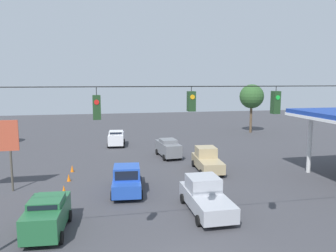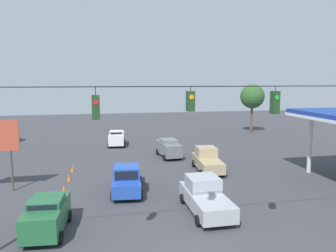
% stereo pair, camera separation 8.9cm
% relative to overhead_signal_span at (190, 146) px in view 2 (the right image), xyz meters
% --- Properties ---
extents(overhead_signal_span, '(21.14, 0.38, 8.62)m').
position_rel_overhead_signal_span_xyz_m(overhead_signal_span, '(0.00, 0.00, 0.00)').
color(overhead_signal_span, '#939399').
rests_on(overhead_signal_span, ground_plane).
extents(sedan_green_parked_shoulder, '(2.29, 4.31, 1.95)m').
position_rel_overhead_signal_span_xyz_m(sedan_green_parked_shoulder, '(6.83, -4.11, -4.32)').
color(sedan_green_parked_shoulder, '#236038').
rests_on(sedan_green_parked_shoulder, ground_plane).
extents(pickup_truck_silver_crossing_near, '(2.32, 5.49, 2.12)m').
position_rel_overhead_signal_span_xyz_m(pickup_truck_silver_crossing_near, '(-2.43, -5.17, -4.36)').
color(pickup_truck_silver_crossing_near, '#A8AAB2').
rests_on(pickup_truck_silver_crossing_near, ground_plane).
extents(sedan_white_withflow_deep, '(2.37, 4.05, 1.90)m').
position_rel_overhead_signal_span_xyz_m(sedan_white_withflow_deep, '(1.97, -27.42, -4.35)').
color(sedan_white_withflow_deep, silver).
rests_on(sedan_white_withflow_deep, ground_plane).
extents(pickup_truck_blue_withflow_mid, '(2.58, 5.40, 2.12)m').
position_rel_overhead_signal_span_xyz_m(pickup_truck_blue_withflow_mid, '(2.10, -9.75, -4.36)').
color(pickup_truck_blue_withflow_mid, '#234CB2').
rests_on(pickup_truck_blue_withflow_mid, ground_plane).
extents(sedan_grey_oncoming_deep, '(2.24, 4.51, 1.95)m').
position_rel_overhead_signal_span_xyz_m(sedan_grey_oncoming_deep, '(-3.18, -20.09, -4.32)').
color(sedan_grey_oncoming_deep, slate).
rests_on(sedan_grey_oncoming_deep, ground_plane).
extents(pickup_truck_tan_oncoming_far, '(2.42, 5.19, 2.12)m').
position_rel_overhead_signal_span_xyz_m(pickup_truck_tan_oncoming_far, '(-5.53, -14.08, -4.36)').
color(pickup_truck_tan_oncoming_far, tan).
rests_on(pickup_truck_tan_oncoming_far, ground_plane).
extents(traffic_cone_nearest, '(0.31, 0.31, 0.62)m').
position_rel_overhead_signal_span_xyz_m(traffic_cone_nearest, '(6.61, -4.48, -5.03)').
color(traffic_cone_nearest, orange).
rests_on(traffic_cone_nearest, ground_plane).
extents(traffic_cone_second, '(0.31, 0.31, 0.62)m').
position_rel_overhead_signal_span_xyz_m(traffic_cone_second, '(6.67, -7.19, -5.03)').
color(traffic_cone_second, orange).
rests_on(traffic_cone_second, ground_plane).
extents(traffic_cone_third, '(0.31, 0.31, 0.62)m').
position_rel_overhead_signal_span_xyz_m(traffic_cone_third, '(6.63, -10.44, -5.03)').
color(traffic_cone_third, orange).
rests_on(traffic_cone_third, ground_plane).
extents(traffic_cone_fourth, '(0.31, 0.31, 0.62)m').
position_rel_overhead_signal_span_xyz_m(traffic_cone_fourth, '(6.55, -13.39, -5.03)').
color(traffic_cone_fourth, orange).
rests_on(traffic_cone_fourth, ground_plane).
extents(traffic_cone_fifth, '(0.31, 0.31, 0.62)m').
position_rel_overhead_signal_span_xyz_m(traffic_cone_fifth, '(6.50, -16.21, -5.03)').
color(traffic_cone_fifth, orange).
rests_on(traffic_cone_fifth, ground_plane).
extents(tree_horizon_right, '(3.76, 3.76, 7.60)m').
position_rel_overhead_signal_span_xyz_m(tree_horizon_right, '(-19.40, -33.84, 0.34)').
color(tree_horizon_right, brown).
rests_on(tree_horizon_right, ground_plane).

